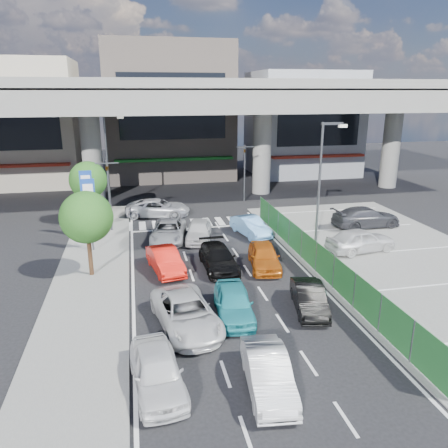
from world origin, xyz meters
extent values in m
plane|color=black|center=(0.00, 0.00, 0.00)|extent=(120.00, 120.00, 0.00)
cube|color=slate|center=(11.00, 2.00, 0.03)|extent=(12.00, 28.00, 0.06)
cube|color=slate|center=(-7.00, 4.00, 0.06)|extent=(4.00, 30.00, 0.12)
cylinder|color=slate|center=(-8.00, 22.00, 4.00)|extent=(1.80, 1.80, 8.00)
cylinder|color=slate|center=(8.00, 22.00, 4.00)|extent=(1.80, 1.80, 8.00)
cylinder|color=slate|center=(22.00, 22.00, 4.00)|extent=(1.80, 1.80, 8.00)
cube|color=slate|center=(0.00, 22.00, 9.00)|extent=(64.00, 14.00, 2.00)
cube|color=slate|center=(0.00, 15.20, 10.30)|extent=(64.00, 0.40, 0.90)
cube|color=slate|center=(0.00, 28.80, 10.30)|extent=(64.00, 0.40, 0.90)
cube|color=#A79C87|center=(-16.00, 32.00, 6.50)|extent=(12.00, 10.00, 13.00)
cube|color=#9D2213|center=(-16.00, 26.90, 2.80)|extent=(10.80, 1.60, 0.25)
cube|color=black|center=(-16.00, 26.98, 7.15)|extent=(9.60, 0.10, 5.85)
cube|color=gray|center=(0.00, 33.00, 7.50)|extent=(14.00, 10.00, 15.00)
cube|color=#166F20|center=(0.00, 27.90, 2.80)|extent=(12.60, 1.60, 0.25)
cube|color=black|center=(0.00, 27.98, 8.25)|extent=(11.20, 0.10, 6.75)
cube|color=gray|center=(16.00, 32.00, 6.00)|extent=(12.00, 10.00, 12.00)
cube|color=#9D2213|center=(16.00, 26.90, 2.80)|extent=(10.80, 1.60, 0.25)
cube|color=black|center=(16.00, 26.98, 6.60)|extent=(9.60, 0.10, 5.40)
cylinder|color=#595B60|center=(-6.20, 12.00, 2.60)|extent=(0.14, 0.14, 5.20)
cube|color=#595B60|center=(-6.20, 12.00, 5.00)|extent=(1.60, 0.08, 0.08)
imported|color=black|center=(-6.20, 12.00, 4.70)|extent=(0.26, 1.24, 0.50)
cylinder|color=#595B60|center=(5.50, 19.00, 2.60)|extent=(0.14, 0.14, 5.20)
cube|color=#595B60|center=(5.50, 19.00, 5.00)|extent=(1.60, 0.08, 0.08)
imported|color=black|center=(5.50, 19.00, 4.70)|extent=(0.26, 1.24, 0.50)
cylinder|color=#595B60|center=(7.00, 6.00, 4.00)|extent=(0.16, 0.16, 8.00)
cube|color=#595B60|center=(7.60, 6.00, 7.90)|extent=(1.40, 0.15, 0.15)
cube|color=silver|center=(8.30, 6.00, 7.75)|extent=(0.50, 0.22, 0.18)
cylinder|color=#595B60|center=(-6.50, 18.00, 4.00)|extent=(0.16, 0.16, 8.00)
cube|color=#595B60|center=(-5.90, 18.00, 7.90)|extent=(1.40, 0.15, 0.15)
cube|color=silver|center=(-5.20, 18.00, 7.75)|extent=(0.50, 0.22, 0.18)
cylinder|color=#595B60|center=(-7.20, 8.00, 1.10)|extent=(0.10, 0.10, 2.20)
cube|color=#163B99|center=(-7.20, 8.00, 3.20)|extent=(0.80, 0.12, 3.00)
cube|color=white|center=(-7.20, 7.93, 3.20)|extent=(0.60, 0.02, 2.40)
cylinder|color=#595B60|center=(-7.60, 11.00, 1.10)|extent=(0.10, 0.10, 2.20)
cube|color=#163B99|center=(-7.60, 11.00, 3.20)|extent=(0.80, 0.12, 3.00)
cube|color=white|center=(-7.60, 10.93, 3.20)|extent=(0.60, 0.02, 2.40)
cylinder|color=#382314|center=(-7.00, 4.00, 1.20)|extent=(0.24, 0.24, 2.40)
sphere|color=#194D16|center=(-7.00, 4.00, 3.40)|extent=(2.80, 2.80, 2.80)
cylinder|color=#382314|center=(-7.80, 14.50, 1.20)|extent=(0.24, 0.24, 2.40)
sphere|color=#194D16|center=(-7.80, 14.50, 3.40)|extent=(2.80, 2.80, 2.80)
imported|color=silver|center=(-4.03, -6.30, 0.69)|extent=(2.03, 4.19, 1.38)
imported|color=silver|center=(-0.36, -7.11, 0.65)|extent=(1.80, 4.10, 1.31)
imported|color=silver|center=(-2.57, -2.47, 0.69)|extent=(3.00, 5.25, 1.38)
imported|color=teal|center=(-0.36, -1.96, 0.69)|extent=(2.04, 4.20, 1.38)
imported|color=black|center=(3.20, -2.10, 0.61)|extent=(2.04, 3.92, 1.23)
imported|color=red|center=(-2.97, 3.91, 0.66)|extent=(2.10, 4.18, 1.32)
imported|color=black|center=(0.05, 3.63, 0.64)|extent=(1.89, 4.45, 1.28)
imported|color=#B95711|center=(2.66, 3.25, 0.69)|extent=(2.25, 4.26, 1.38)
imported|color=gray|center=(-2.33, 9.24, 0.66)|extent=(3.03, 5.08, 1.32)
imported|color=beige|center=(-0.30, 8.84, 0.69)|extent=(2.48, 4.31, 1.38)
imported|color=#64A0DD|center=(3.44, 9.18, 0.66)|extent=(2.29, 4.20, 1.31)
imported|color=#A7A9AF|center=(-2.64, 15.37, 0.71)|extent=(5.47, 3.27, 1.42)
imported|color=silver|center=(9.32, 4.42, 0.82)|extent=(4.65, 2.41, 1.51)
imported|color=#333439|center=(12.33, 9.14, 0.81)|extent=(5.28, 2.41, 1.50)
cone|color=#D04D0B|center=(5.89, 5.70, 0.39)|extent=(0.43, 0.43, 0.67)
camera|label=1|loc=(-4.41, -19.20, 9.79)|focal=35.00mm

